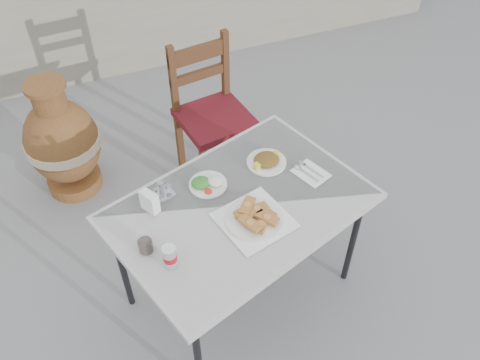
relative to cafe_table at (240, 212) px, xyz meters
name	(u,v)px	position (x,y,z in m)	size (l,w,h in m)	color
ground	(223,298)	(-0.11, -0.02, -0.66)	(80.00, 80.00, 0.00)	slate
cafe_table	(240,212)	(0.00, 0.00, 0.00)	(1.35, 1.11, 0.71)	black
pide_plate	(254,216)	(0.02, -0.11, 0.08)	(0.36, 0.36, 0.06)	white
salad_rice_plate	(207,183)	(-0.10, 0.17, 0.07)	(0.18, 0.18, 0.05)	white
salad_chopped_plate	(267,161)	(0.23, 0.21, 0.07)	(0.20, 0.20, 0.04)	white
soda_can	(170,256)	(-0.39, -0.20, 0.10)	(0.06, 0.06, 0.11)	silver
cola_glass	(145,244)	(-0.47, -0.09, 0.09)	(0.07, 0.07, 0.10)	white
napkin_holder	(150,202)	(-0.39, 0.12, 0.10)	(0.08, 0.10, 0.10)	white
condiment_caddy	(162,192)	(-0.31, 0.19, 0.07)	(0.12, 0.10, 0.07)	#AFAFB6
cutlery_napkin	(309,172)	(0.39, 0.07, 0.05)	(0.18, 0.20, 0.01)	white
chair	(212,113)	(0.20, 0.96, -0.17)	(0.47, 0.47, 0.94)	#3C2310
terracotta_urn	(63,142)	(-0.72, 1.17, -0.28)	(0.46, 0.46, 0.81)	brown
back_wall	(110,1)	(-0.11, 2.48, -0.06)	(6.00, 0.25, 1.20)	gray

